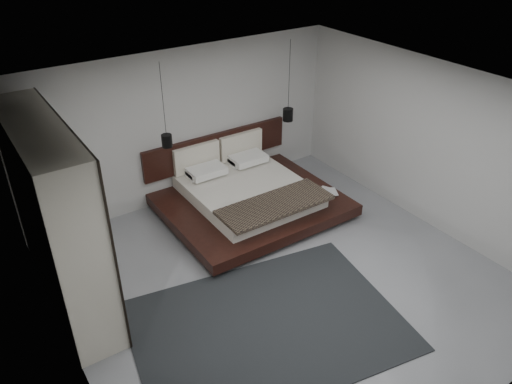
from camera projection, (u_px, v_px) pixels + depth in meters
floor at (282, 278)px, 7.47m from camera, size 6.00×6.00×0.00m
ceiling at (288, 100)px, 6.05m from camera, size 6.00×6.00×0.00m
wall_back at (185, 126)px, 8.90m from camera, size 6.00×0.00×6.00m
wall_front at (479, 338)px, 4.61m from camera, size 6.00×0.00×6.00m
wall_left at (59, 280)px, 5.32m from camera, size 0.00×6.00×6.00m
wall_right at (431, 146)px, 8.19m from camera, size 0.00×6.00×6.00m
lattice_screen at (18, 190)px, 7.15m from camera, size 0.05×0.90×2.60m
bed at (248, 195)px, 8.97m from camera, size 3.01×2.49×1.12m
book_lower at (325, 192)px, 9.08m from camera, size 0.29×0.32×0.02m
book_upper at (325, 192)px, 9.03m from camera, size 0.32×0.35×0.02m
pendant_left at (167, 140)px, 8.12m from camera, size 0.17×0.17×1.41m
pendant_right at (288, 114)px, 9.35m from camera, size 0.19×0.19×1.51m
wardrobe at (56, 219)px, 6.45m from camera, size 0.64×2.70×2.65m
rug at (268, 325)px, 6.63m from camera, size 3.86×3.05×0.01m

